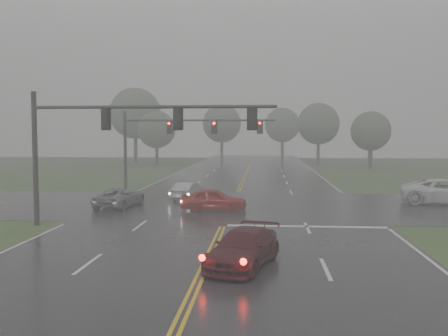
# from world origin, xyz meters

# --- Properties ---
(ground) EXTENTS (180.00, 180.00, 0.00)m
(ground) POSITION_xyz_m (0.00, 0.00, 0.00)
(ground) COLOR #2E431C
(ground) RESTS_ON ground
(main_road) EXTENTS (18.00, 160.00, 0.02)m
(main_road) POSITION_xyz_m (0.00, 20.00, 0.00)
(main_road) COLOR black
(main_road) RESTS_ON ground
(cross_street) EXTENTS (120.00, 14.00, 0.02)m
(cross_street) POSITION_xyz_m (0.00, 22.00, 0.00)
(cross_street) COLOR black
(cross_street) RESTS_ON ground
(stop_bar) EXTENTS (8.50, 0.50, 0.01)m
(stop_bar) POSITION_xyz_m (4.50, 14.40, 0.00)
(stop_bar) COLOR silver
(stop_bar) RESTS_ON ground
(sedan_maroon) EXTENTS (3.14, 5.05, 1.37)m
(sedan_maroon) POSITION_xyz_m (1.45, 6.20, 0.00)
(sedan_maroon) COLOR #3D0B10
(sedan_maroon) RESTS_ON ground
(sedan_red) EXTENTS (4.29, 1.80, 1.45)m
(sedan_red) POSITION_xyz_m (-1.01, 19.47, 0.00)
(sedan_red) COLOR #9E120E
(sedan_red) RESTS_ON ground
(sedan_silver) EXTENTS (2.17, 4.18, 1.31)m
(sedan_silver) POSITION_xyz_m (-3.51, 24.76, 0.00)
(sedan_silver) COLOR #9FA2A6
(sedan_silver) RESTS_ON ground
(car_grey) EXTENTS (2.86, 4.94, 1.29)m
(car_grey) POSITION_xyz_m (-7.57, 20.69, 0.00)
(car_grey) COLOR slate
(car_grey) RESTS_ON ground
(pickup_white) EXTENTS (6.91, 4.33, 1.78)m
(pickup_white) POSITION_xyz_m (15.16, 23.76, 0.00)
(pickup_white) COLOR silver
(pickup_white) RESTS_ON ground
(signal_gantry_near) EXTENTS (13.21, 0.32, 7.27)m
(signal_gantry_near) POSITION_xyz_m (-6.13, 13.81, 5.11)
(signal_gantry_near) COLOR black
(signal_gantry_near) RESTS_ON ground
(signal_gantry_far) EXTENTS (13.48, 0.35, 6.98)m
(signal_gantry_far) POSITION_xyz_m (-5.98, 31.42, 4.94)
(signal_gantry_far) COLOR black
(signal_gantry_far) RESTS_ON ground
(tree_nw_a) EXTENTS (5.75, 5.75, 8.45)m
(tree_nw_a) POSITION_xyz_m (-14.35, 63.49, 5.56)
(tree_nw_a) COLOR #2D251D
(tree_nw_a) RESTS_ON ground
(tree_ne_a) EXTENTS (6.76, 6.76, 9.92)m
(tree_ne_a) POSITION_xyz_m (10.94, 69.53, 6.53)
(tree_ne_a) COLOR #2D251D
(tree_ne_a) RESTS_ON ground
(tree_n_mid) EXTENTS (7.00, 7.00, 10.28)m
(tree_n_mid) POSITION_xyz_m (-5.57, 78.69, 6.76)
(tree_n_mid) COLOR #2D251D
(tree_n_mid) RESTS_ON ground
(tree_e_near) EXTENTS (5.50, 5.50, 8.07)m
(tree_e_near) POSITION_xyz_m (16.90, 58.31, 5.30)
(tree_e_near) COLOR #2D251D
(tree_e_near) RESTS_ON ground
(tree_nw_b) EXTENTS (8.64, 8.64, 12.69)m
(tree_nw_b) POSITION_xyz_m (-19.55, 70.64, 8.35)
(tree_nw_b) COLOR #2D251D
(tree_nw_b) RESTS_ON ground
(tree_n_far) EXTENTS (6.87, 6.87, 10.10)m
(tree_n_far) POSITION_xyz_m (5.76, 87.52, 6.64)
(tree_n_far) COLOR #2D251D
(tree_n_far) RESTS_ON ground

